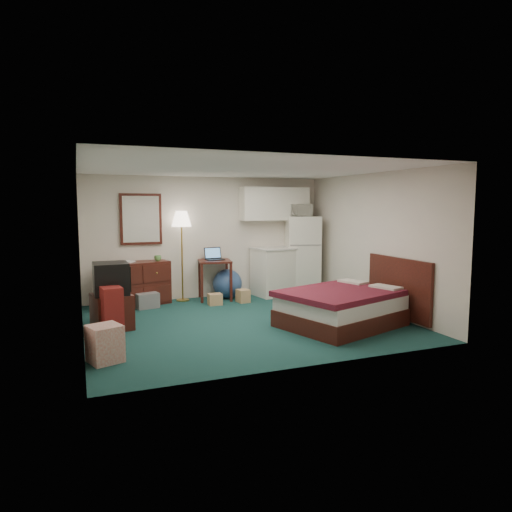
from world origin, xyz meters
name	(u,v)px	position (x,y,z in m)	size (l,w,h in m)	color
floor	(245,322)	(0.00, 0.00, 0.00)	(5.00, 4.50, 0.01)	#0A2829
ceiling	(244,169)	(0.00, 0.00, 2.50)	(5.00, 4.50, 0.01)	silver
walls	(244,247)	(0.00, 0.00, 1.25)	(5.01, 4.51, 2.50)	silver
mirror	(141,219)	(-1.35, 2.22, 1.65)	(0.80, 0.06, 1.00)	white
upper_cabinets	(275,204)	(1.45, 2.08, 1.95)	(1.50, 0.35, 0.70)	white
headboard	(398,287)	(2.46, -0.79, 0.55)	(0.06, 1.56, 1.00)	black
dresser	(136,283)	(-1.51, 1.98, 0.42)	(1.23, 0.56, 0.84)	black
floor_lamp	(182,256)	(-0.59, 2.05, 0.90)	(0.39, 0.39, 1.81)	gold
desk	(215,280)	(0.05, 1.93, 0.41)	(0.64, 0.64, 0.81)	black
exercise_ball	(227,284)	(0.33, 1.95, 0.30)	(0.61, 0.61, 0.61)	#2E4C7F
kitchen_counter	(276,272)	(1.42, 1.91, 0.50)	(0.91, 0.69, 0.99)	white
fridge	(302,255)	(2.03, 1.88, 0.84)	(0.69, 0.69, 1.68)	white
bed	(341,308)	(1.35, -0.79, 0.28)	(1.78, 1.38, 0.57)	#4D090F
tv_stand	(112,311)	(-2.07, 0.36, 0.27)	(0.55, 0.60, 0.55)	black
suitcase	(111,311)	(-2.10, 0.02, 0.36)	(0.28, 0.45, 0.73)	#65070C
retail_box	(105,344)	(-2.26, -1.19, 0.23)	(0.37, 0.37, 0.46)	white
file_bin	(147,300)	(-1.36, 1.64, 0.14)	(0.41, 0.31, 0.28)	slate
cardboard_box_a	(215,299)	(-0.09, 1.43, 0.11)	(0.26, 0.22, 0.22)	tan
cardboard_box_b	(243,296)	(0.50, 1.45, 0.13)	(0.22, 0.25, 0.25)	tan
laptop	(215,254)	(0.06, 1.93, 0.93)	(0.36, 0.29, 0.25)	black
crt_tv	(111,278)	(-2.07, 0.39, 0.79)	(0.53, 0.57, 0.49)	black
microwave	(300,209)	(1.99, 1.94, 1.85)	(0.48, 0.27, 0.33)	white
book_a	(125,257)	(-1.70, 1.91, 0.95)	(0.16, 0.02, 0.21)	tan
book_b	(126,257)	(-1.68, 2.02, 0.94)	(0.15, 0.02, 0.20)	tan
mug	(158,257)	(-1.08, 1.97, 0.91)	(0.14, 0.11, 0.14)	#5C9A4A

